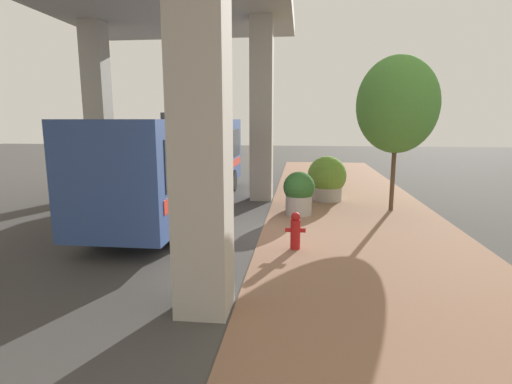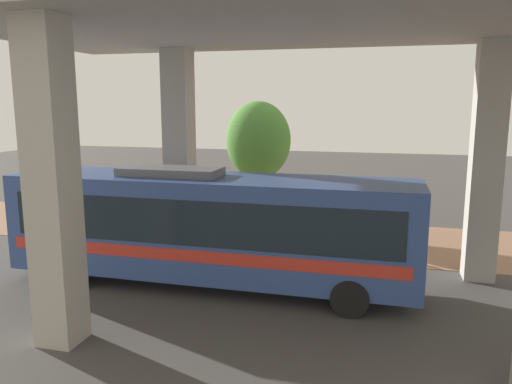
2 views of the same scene
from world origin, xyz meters
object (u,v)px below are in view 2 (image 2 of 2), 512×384
(bus, at_px, (210,223))
(planter_middle, at_px, (207,214))
(fire_hydrant, at_px, (366,242))
(street_tree_near, at_px, (258,140))
(planter_front, at_px, (264,227))

(bus, relative_size, planter_middle, 6.54)
(fire_hydrant, relative_size, planter_middle, 0.54)
(street_tree_near, bearing_deg, planter_front, 17.85)
(planter_front, height_order, street_tree_near, street_tree_near)
(planter_middle, relative_size, street_tree_near, 0.33)
(planter_front, distance_m, planter_middle, 2.94)
(planter_middle, height_order, street_tree_near, street_tree_near)
(bus, distance_m, street_tree_near, 7.98)
(fire_hydrant, bearing_deg, street_tree_near, -125.15)
(bus, height_order, planter_front, bus)
(planter_front, relative_size, street_tree_near, 0.28)
(street_tree_near, bearing_deg, fire_hydrant, 54.85)
(bus, bearing_deg, planter_middle, -158.81)
(planter_front, relative_size, planter_middle, 0.84)
(fire_hydrant, bearing_deg, planter_middle, -100.26)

